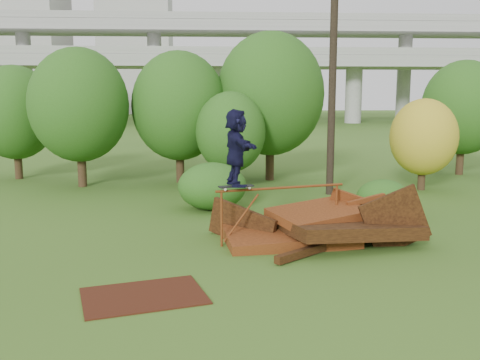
{
  "coord_description": "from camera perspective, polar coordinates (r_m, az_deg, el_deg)",
  "views": [
    {
      "loc": [
        -1.62,
        -11.59,
        3.77
      ],
      "look_at": [
        -0.8,
        2.0,
        1.6
      ],
      "focal_mm": 40.0,
      "sensor_mm": 36.0,
      "label": 1
    }
  ],
  "objects": [
    {
      "name": "grind_rail",
      "position": [
        13.83,
        4.41,
        -2.03
      ],
      "size": [
        3.42,
        0.98,
        1.44
      ],
      "color": "#6A3210",
      "rests_on": "ground"
    },
    {
      "name": "shrub_left",
      "position": [
        17.7,
        -2.98,
        -0.66
      ],
      "size": [
        2.27,
        2.1,
        1.57
      ],
      "primitive_type": "ellipsoid",
      "color": "#224813",
      "rests_on": "ground"
    },
    {
      "name": "tree_4",
      "position": [
        22.43,
        19.0,
        4.35
      ],
      "size": [
        2.64,
        2.64,
        3.64
      ],
      "color": "black",
      "rests_on": "ground"
    },
    {
      "name": "ground",
      "position": [
        12.29,
        4.34,
        -8.83
      ],
      "size": [
        240.0,
        240.0,
        0.0
      ],
      "primitive_type": "plane",
      "color": "#2D5116",
      "rests_on": "ground"
    },
    {
      "name": "building_left",
      "position": [
        113.46,
        -22.99,
        15.32
      ],
      "size": [
        18.0,
        16.0,
        35.0
      ],
      "primitive_type": "cube",
      "color": "#9E9E99",
      "rests_on": "ground"
    },
    {
      "name": "shrub_right",
      "position": [
        17.25,
        15.01,
        -1.88
      ],
      "size": [
        1.66,
        1.52,
        1.18
      ],
      "primitive_type": "ellipsoid",
      "color": "#224813",
      "rests_on": "ground"
    },
    {
      "name": "building_right",
      "position": [
        114.95,
        -10.96,
        14.01
      ],
      "size": [
        14.0,
        14.0,
        28.0
      ],
      "primitive_type": "cube",
      "color": "#9E9E99",
      "rests_on": "ground"
    },
    {
      "name": "tree_1",
      "position": [
        23.17,
        -6.52,
        7.84
      ],
      "size": [
        4.05,
        4.05,
        5.64
      ],
      "color": "black",
      "rests_on": "ground"
    },
    {
      "name": "skateboard",
      "position": [
        13.34,
        -0.41,
        -0.68
      ],
      "size": [
        0.91,
        0.46,
        0.09
      ],
      "rotation": [
        0.0,
        0.0,
        0.27
      ],
      "color": "black",
      "rests_on": "grind_rail"
    },
    {
      "name": "tree_6",
      "position": [
        26.04,
        -22.87,
        6.64
      ],
      "size": [
        3.65,
        3.65,
        5.1
      ],
      "color": "black",
      "rests_on": "ground"
    },
    {
      "name": "flat_plate",
      "position": [
        10.5,
        -10.24,
        -12.06
      ],
      "size": [
        2.61,
        2.17,
        0.03
      ],
      "primitive_type": "cube",
      "rotation": [
        0.0,
        0.0,
        0.28
      ],
      "color": "#3A180C",
      "rests_on": "ground"
    },
    {
      "name": "scrap_pile",
      "position": [
        13.96,
        8.46,
        -5.09
      ],
      "size": [
        5.63,
        3.4,
        1.92
      ],
      "color": "#43200C",
      "rests_on": "ground"
    },
    {
      "name": "skater",
      "position": [
        13.21,
        -0.42,
        3.47
      ],
      "size": [
        0.94,
        1.85,
        1.91
      ],
      "primitive_type": "imported",
      "rotation": [
        0.0,
        0.0,
        1.79
      ],
      "color": "black",
      "rests_on": "skateboard"
    },
    {
      "name": "tree_2",
      "position": [
        21.25,
        -1.0,
        5.13
      ],
      "size": [
        2.78,
        2.78,
        3.92
      ],
      "color": "black",
      "rests_on": "ground"
    },
    {
      "name": "utility_pole",
      "position": [
        20.49,
        9.87,
        11.79
      ],
      "size": [
        1.4,
        0.28,
        9.44
      ],
      "color": "black",
      "rests_on": "ground"
    },
    {
      "name": "tree_5",
      "position": [
        27.42,
        22.72,
        7.13
      ],
      "size": [
        3.84,
        3.84,
        5.4
      ],
      "color": "black",
      "rests_on": "ground"
    },
    {
      "name": "tree_3",
      "position": [
        23.71,
        3.26,
        9.13
      ],
      "size": [
        4.69,
        4.69,
        6.51
      ],
      "color": "black",
      "rests_on": "ground"
    },
    {
      "name": "freeway_overpass",
      "position": [
        74.81,
        -2.27,
        14.08
      ],
      "size": [
        160.0,
        15.0,
        13.7
      ],
      "color": "gray",
      "rests_on": "ground"
    },
    {
      "name": "tree_0",
      "position": [
        22.87,
        -16.79,
        7.66
      ],
      "size": [
        4.03,
        4.03,
        5.69
      ],
      "color": "black",
      "rests_on": "ground"
    }
  ]
}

